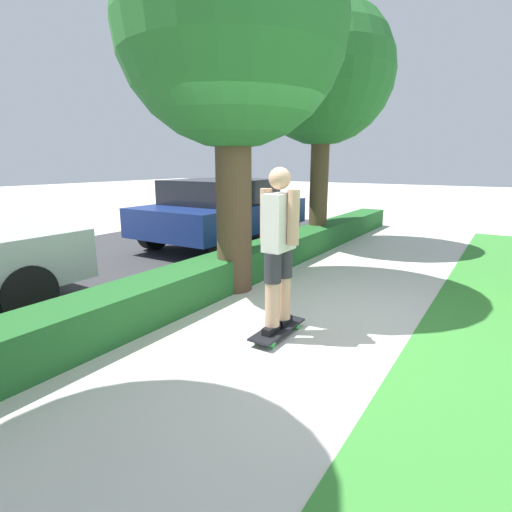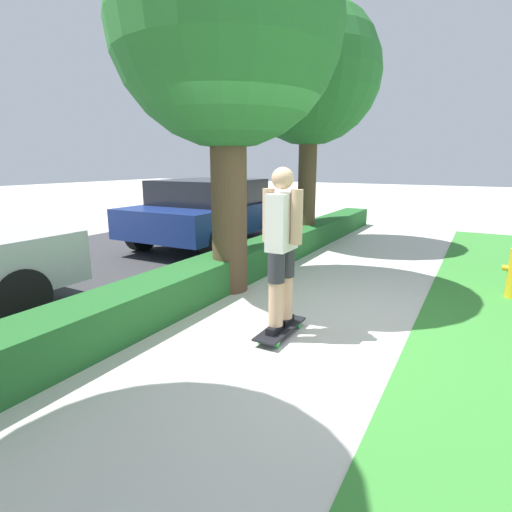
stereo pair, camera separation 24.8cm
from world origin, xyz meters
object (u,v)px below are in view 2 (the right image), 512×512
skateboard (280,329)px  tree_mid (226,32)px  tree_far (310,75)px  parked_car_middle (212,210)px  skater_person (282,246)px

skateboard → tree_mid: bearing=51.2°
tree_far → parked_car_middle: (-0.96, 1.74, -2.64)m
tree_mid → parked_car_middle: size_ratio=1.23×
skateboard → tree_far: (4.39, 1.56, 3.31)m
tree_mid → tree_far: bearing=4.8°
skateboard → skater_person: (0.00, -0.00, 0.87)m
skateboard → tree_far: size_ratio=0.16×
tree_mid → skater_person: bearing=-128.8°
skateboard → tree_mid: (1.02, 1.28, 3.19)m
tree_mid → tree_far: 3.38m
skateboard → skater_person: bearing=-26.6°
parked_car_middle → skater_person: bearing=-136.9°
skater_person → tree_mid: size_ratio=0.34×
parked_car_middle → tree_far: bearing=-61.9°
skater_person → tree_far: (4.39, 1.56, 2.44)m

